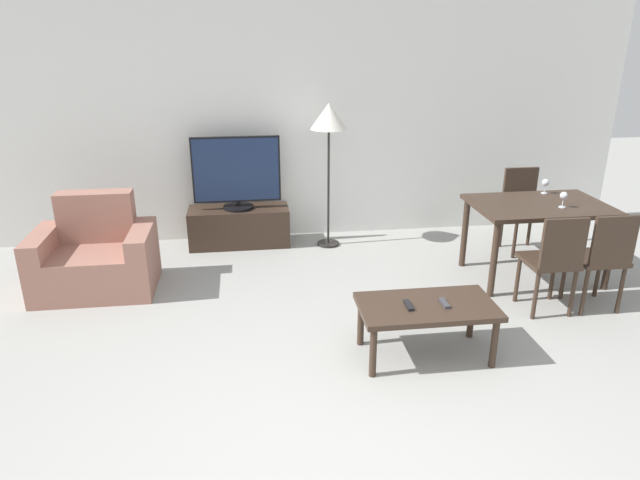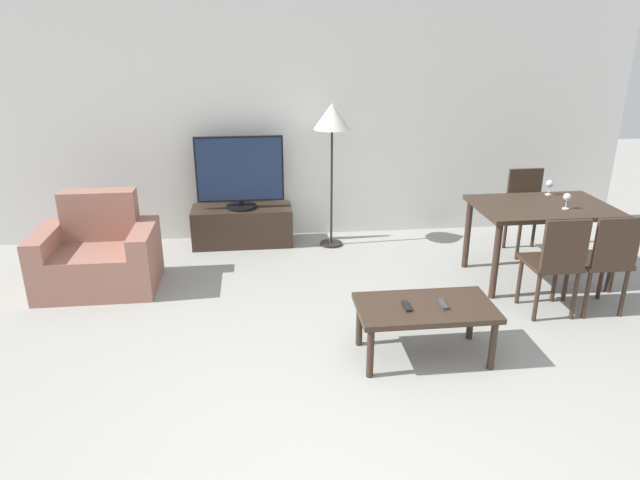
# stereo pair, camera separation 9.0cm
# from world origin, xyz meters

# --- Properties ---
(wall_back) EXTENTS (7.78, 0.06, 2.70)m
(wall_back) POSITION_xyz_m (0.00, 3.91, 1.35)
(wall_back) COLOR white
(wall_back) RESTS_ON ground_plane
(armchair) EXTENTS (1.04, 0.73, 0.86)m
(armchair) POSITION_xyz_m (-1.81, 2.68, 0.30)
(armchair) COLOR #9E6B5B
(armchair) RESTS_ON ground_plane
(tv_stand) EXTENTS (1.08, 0.41, 0.42)m
(tv_stand) POSITION_xyz_m (-0.51, 3.63, 0.21)
(tv_stand) COLOR #38281E
(tv_stand) RESTS_ON ground_plane
(tv) EXTENTS (0.93, 0.32, 0.78)m
(tv) POSITION_xyz_m (-0.51, 3.63, 0.81)
(tv) COLOR black
(tv) RESTS_ON tv_stand
(coffee_table) EXTENTS (0.98, 0.53, 0.42)m
(coffee_table) POSITION_xyz_m (0.82, 1.16, 0.37)
(coffee_table) COLOR #38281E
(coffee_table) RESTS_ON ground_plane
(dining_table) EXTENTS (1.22, 0.82, 0.74)m
(dining_table) POSITION_xyz_m (2.26, 2.38, 0.64)
(dining_table) COLOR #38281E
(dining_table) RESTS_ON ground_plane
(dining_chair_near) EXTENTS (0.40, 0.40, 0.87)m
(dining_chair_near) POSITION_xyz_m (2.05, 1.67, 0.50)
(dining_chair_near) COLOR #38281E
(dining_chair_near) RESTS_ON ground_plane
(dining_chair_far) EXTENTS (0.40, 0.40, 0.87)m
(dining_chair_far) POSITION_xyz_m (2.47, 3.10, 0.50)
(dining_chair_far) COLOR #38281E
(dining_chair_far) RESTS_ON ground_plane
(dining_chair_near_right) EXTENTS (0.40, 0.40, 0.87)m
(dining_chair_near_right) POSITION_xyz_m (2.47, 1.67, 0.50)
(dining_chair_near_right) COLOR #38281E
(dining_chair_near_right) RESTS_ON ground_plane
(floor_lamp) EXTENTS (0.38, 0.38, 1.54)m
(floor_lamp) POSITION_xyz_m (0.45, 3.49, 1.35)
(floor_lamp) COLOR black
(floor_lamp) RESTS_ON ground_plane
(remote_primary) EXTENTS (0.04, 0.15, 0.02)m
(remote_primary) POSITION_xyz_m (0.94, 1.15, 0.43)
(remote_primary) COLOR #38383D
(remote_primary) RESTS_ON coffee_table
(remote_secondary) EXTENTS (0.04, 0.15, 0.02)m
(remote_secondary) POSITION_xyz_m (0.68, 1.15, 0.43)
(remote_secondary) COLOR black
(remote_secondary) RESTS_ON coffee_table
(wine_glass_left) EXTENTS (0.07, 0.07, 0.15)m
(wine_glass_left) POSITION_xyz_m (2.40, 2.24, 0.84)
(wine_glass_left) COLOR silver
(wine_glass_left) RESTS_ON dining_table
(wine_glass_center) EXTENTS (0.07, 0.07, 0.15)m
(wine_glass_center) POSITION_xyz_m (2.46, 2.69, 0.84)
(wine_glass_center) COLOR silver
(wine_glass_center) RESTS_ON dining_table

